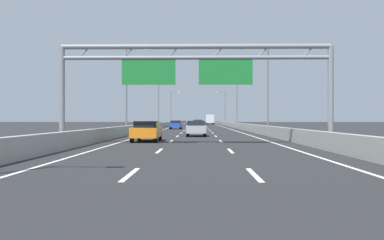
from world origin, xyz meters
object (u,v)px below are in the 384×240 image
object	(u,v)px
streetlamp_left_mid	(128,84)
green_car	(198,122)
orange_car	(147,131)
yellow_car	(198,124)
box_truck	(210,119)
silver_car	(196,128)
blue_car	(176,125)
streetlamp_right_mid	(266,84)
black_car	(198,122)
streetlamp_right_distant	(224,106)
sign_gantry	(194,68)
red_car	(198,123)
streetlamp_left_distant	(172,106)
streetlamp_left_far	(160,100)
streetlamp_right_far	(236,100)

from	to	relation	value
streetlamp_left_mid	green_car	bearing A→B (deg)	85.25
streetlamp_left_mid	orange_car	world-z (taller)	streetlamp_left_mid
yellow_car	box_truck	xyz separation A→B (m)	(3.46, 58.57, 0.88)
silver_car	blue_car	size ratio (longest dim) A/B	0.96
streetlamp_right_mid	black_car	world-z (taller)	streetlamp_right_mid
streetlamp_left_mid	blue_car	distance (m)	23.28
streetlamp_right_distant	box_truck	distance (m)	10.15
streetlamp_left_mid	silver_car	size ratio (longest dim) A/B	2.18
sign_gantry	red_car	bearing A→B (deg)	89.92
blue_car	red_car	xyz separation A→B (m)	(3.53, 36.26, 0.02)
orange_car	box_truck	world-z (taller)	box_truck
box_truck	blue_car	bearing A→B (deg)	-96.83
silver_car	box_truck	world-z (taller)	box_truck
streetlamp_left_distant	green_car	size ratio (longest dim) A/B	2.30
streetlamp_left_far	streetlamp_right_far	size ratio (longest dim) A/B	1.00
streetlamp_right_far	red_car	world-z (taller)	streetlamp_right_far
sign_gantry	streetlamp_right_distant	bearing A→B (deg)	85.29
streetlamp_right_distant	orange_car	bearing A→B (deg)	-97.10
streetlamp_right_distant	red_car	size ratio (longest dim) A/B	2.10
green_car	orange_car	size ratio (longest dim) A/B	0.92
streetlamp_left_distant	green_car	bearing A→B (deg)	66.50
red_car	streetlamp_right_far	bearing A→B (deg)	-71.34
green_car	streetlamp_left_mid	bearing A→B (deg)	-94.75
black_car	streetlamp_left_distant	bearing A→B (deg)	132.12
streetlamp_right_mid	orange_car	xyz separation A→B (m)	(-11.02, -15.30, -4.64)
streetlamp_left_mid	box_truck	bearing A→B (deg)	82.32
streetlamp_left_distant	streetlamp_right_distant	distance (m)	14.93
streetlamp_right_mid	streetlamp_left_distant	size ratio (longest dim) A/B	1.00
streetlamp_left_mid	red_car	size ratio (longest dim) A/B	2.10
blue_car	streetlamp_right_mid	bearing A→B (deg)	-63.90
yellow_car	green_car	world-z (taller)	yellow_car
sign_gantry	streetlamp_right_distant	size ratio (longest dim) A/B	1.83
sign_gantry	streetlamp_left_far	world-z (taller)	streetlamp_left_far
blue_car	red_car	world-z (taller)	red_car
streetlamp_right_far	orange_car	distance (m)	53.25
streetlamp_right_far	box_truck	xyz separation A→B (m)	(-3.91, 45.17, -3.76)
silver_car	red_car	xyz separation A→B (m)	(0.02, 64.86, -0.03)
box_truck	streetlamp_right_far	bearing A→B (deg)	-85.06
streetlamp_right_mid	streetlamp_left_far	xyz separation A→B (m)	(-14.93, 36.58, 0.00)
silver_car	black_car	bearing A→B (deg)	89.90
black_car	silver_car	distance (m)	70.94
silver_car	streetlamp_right_far	bearing A→B (deg)	80.04
sign_gantry	streetlamp_left_mid	distance (m)	20.37
streetlamp_right_mid	red_car	xyz separation A→B (m)	(-7.48, 58.73, -4.66)
silver_car	red_car	world-z (taller)	silver_car
yellow_car	orange_car	size ratio (longest dim) A/B	0.96
streetlamp_left_mid	streetlamp_right_distant	xyz separation A→B (m)	(14.93, 73.17, 0.00)
sign_gantry	green_car	bearing A→B (deg)	89.91
blue_car	streetlamp_right_far	bearing A→B (deg)	52.05
green_car	red_car	distance (m)	31.71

